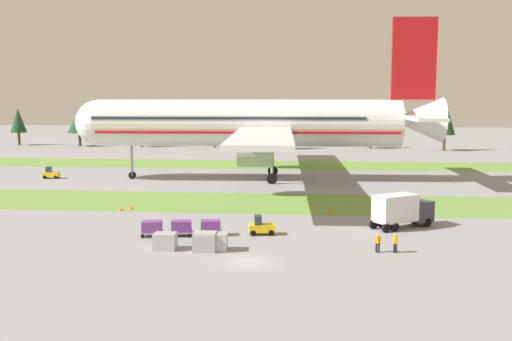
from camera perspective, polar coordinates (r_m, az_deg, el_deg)
The scene contains 21 objects.
ground_plane at distance 51.82m, azimuth -0.74°, elevation -8.53°, with size 400.00×400.00×0.00m, color gray.
grass_strip_near at distance 78.27m, azimuth 1.42°, elevation -3.07°, with size 320.00×14.60×0.01m, color olive.
grass_strip_far at distance 118.95m, azimuth 2.82°, elevation 0.53°, with size 320.00×14.60×0.01m, color olive.
airliner at distance 98.02m, azimuth -0.03°, elevation 4.49°, with size 59.06×73.19×25.77m.
baggage_tug at distance 61.03m, azimuth 0.48°, elevation -5.29°, with size 2.78×1.70×1.97m.
cargo_dolly_lead at distance 60.84m, azimuth -4.26°, elevation -5.25°, with size 2.41×1.84×1.55m.
cargo_dolly_second at distance 60.94m, azimuth -7.00°, elevation -5.27°, with size 2.41×1.84×1.55m.
cargo_dolly_third at distance 61.17m, azimuth -9.73°, elevation -5.27°, with size 2.41×1.84×1.55m.
catering_truck at distance 65.74m, azimuth 13.52°, elevation -3.57°, with size 7.05×5.79×3.58m.
pushback_tractor at distance 105.79m, azimuth -18.68°, elevation -0.27°, with size 2.67×1.44×1.97m.
ground_crew_marshaller at distance 55.73m, azimuth 12.93°, elevation -6.58°, with size 0.39×0.45×1.74m.
ground_crew_loader at distance 55.48m, azimuth 11.34°, elevation -6.60°, with size 0.53×0.36×1.74m.
uld_container_0 at distance 56.08m, azimuth -8.51°, elevation -6.58°, with size 2.00×1.60×1.52m, color #A3A3A8.
uld_container_1 at distance 55.10m, azimuth -4.86°, elevation -6.75°, with size 2.00×1.60×1.56m, color #A3A3A8.
uld_container_2 at distance 55.26m, azimuth -4.78°, elevation -6.64°, with size 2.00×1.60×1.69m, color #A3A3A8.
uld_container_3 at distance 55.27m, azimuth -3.75°, elevation -6.68°, with size 2.00×1.60×1.59m, color #A3A3A8.
taxiway_marker_0 at distance 75.87m, azimuth -11.64°, elevation -3.38°, with size 0.44×0.44×0.47m, color orange.
taxiway_marker_1 at distance 71.93m, azimuth 11.51°, elevation -3.89°, with size 0.44×0.44×0.66m, color orange.
taxiway_marker_2 at distance 71.54m, azimuth 6.83°, elevation -3.85°, with size 0.44×0.44×0.67m, color orange.
taxiway_marker_3 at distance 75.08m, azimuth -12.57°, elevation -3.52°, with size 0.44×0.44×0.46m, color orange.
distant_tree_line at distance 153.32m, azimuth 5.86°, elevation 4.63°, with size 150.91×9.60×12.72m.
Camera 1 is at (5.41, -49.54, 14.23)m, focal length 42.68 mm.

